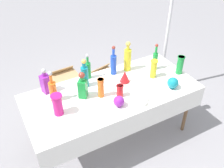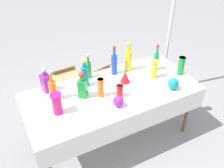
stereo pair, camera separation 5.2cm
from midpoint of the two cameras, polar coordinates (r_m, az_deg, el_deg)
The scene contains 24 objects.
ground_plane at distance 3.38m, azimuth 0.45°, elevation -11.83°, with size 40.00×40.00×0.00m, color gray.
display_table at distance 2.87m, azimuth 0.81°, elevation -2.86°, with size 2.00×0.91×0.76m.
tall_bottle_0 at distance 2.87m, azimuth -5.67°, elevation 2.09°, with size 0.08×0.08×0.36m.
tall_bottle_1 at distance 2.72m, azimuth -12.83°, elevation -1.19°, with size 0.08×0.08×0.38m.
tall_bottle_2 at distance 3.21m, azimuth 10.51°, elevation 5.38°, with size 0.06×0.06×0.36m.
tall_bottle_3 at distance 3.02m, azimuth -4.85°, elevation 3.53°, with size 0.06×0.06×0.33m.
tall_bottle_4 at distance 3.07m, azimuth 0.98°, elevation 4.75°, with size 0.07×0.07×0.39m.
tall_bottle_5 at distance 3.14m, azimuth 4.24°, elevation 5.85°, with size 0.09×0.09×0.40m.
square_decanter_0 at distance 2.71m, azimuth -6.21°, elevation -0.50°, with size 0.12×0.12×0.32m.
square_decanter_1 at distance 2.88m, azimuth -14.35°, elevation 0.49°, with size 0.12×0.12×0.31m.
slender_vase_0 at distance 2.74m, azimuth 2.32°, elevation -1.49°, with size 0.08×0.08×0.14m.
slender_vase_1 at distance 2.72m, azimuth -2.06°, elevation -0.73°, with size 0.08×0.08×0.23m.
slender_vase_2 at distance 3.06m, azimuth 10.13°, elevation 3.42°, with size 0.09×0.09×0.23m.
slender_vase_3 at distance 2.55m, azimuth -11.92°, elevation -4.35°, with size 0.12×0.12×0.24m.
slender_vase_4 at distance 3.20m, azimuth 15.97°, elevation 4.12°, with size 0.09×0.09×0.24m.
fluted_vase_0 at distance 2.96m, azimuth 3.53°, elevation 1.68°, with size 0.12×0.12×0.15m.
round_bowl_0 at distance 2.94m, azimuth 14.31°, elevation 0.05°, with size 0.13×0.13×0.14m.
round_bowl_1 at distance 2.62m, azimuth 2.02°, elevation -3.99°, with size 0.12×0.12×0.13m.
price_tag_left at distance 2.63m, azimuth 5.86°, elevation -5.29°, with size 0.06×0.01×0.04m, color white.
price_tag_center at distance 2.72m, azimuth 8.49°, elevation -3.85°, with size 0.06×0.01×0.04m, color white.
price_tag_right at distance 2.67m, azimuth 8.31°, elevation -4.83°, with size 0.06×0.01×0.04m, color white.
cardboard_box_behind_left at distance 4.10m, azimuth -9.89°, elevation 0.35°, with size 0.45×0.41×0.37m.
cardboard_box_behind_right at distance 3.97m, azimuth -2.07°, elevation 0.02°, with size 0.62×0.47×0.41m.
canopy_pole at distance 3.66m, azimuth 13.45°, elevation 11.74°, with size 0.18×0.18×2.63m.
Camera 2 is at (-1.04, -2.00, 2.52)m, focal length 40.00 mm.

